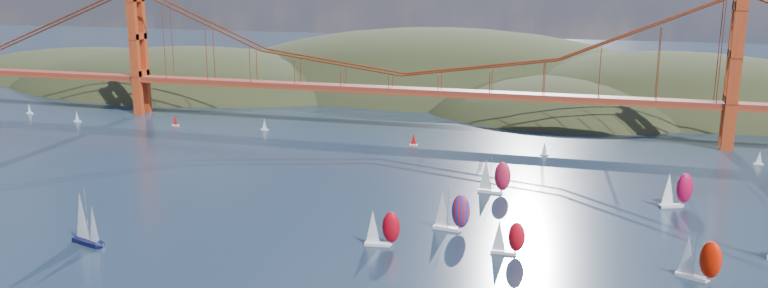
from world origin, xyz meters
TOP-DOWN VIEW (x-y plane):
  - headlands at (44.95, 278.29)m, footprint 725.00×225.00m
  - bridge at (-1.75, 180.00)m, footprint 552.00×12.00m
  - sloop_navy at (-37.93, 34.51)m, footprint 9.26×6.38m
  - racer_0 at (28.88, 52.81)m, footprint 8.44×3.84m
  - racer_1 at (57.61, 55.83)m, footprint 7.60×3.04m
  - racer_2 at (97.34, 52.59)m, footprint 9.15×6.24m
  - racer_3 at (97.02, 103.13)m, footprint 9.45×6.81m
  - racer_5 at (47.85, 102.14)m, footprint 9.48×4.11m
  - racer_rwb at (42.27, 67.75)m, footprint 9.54×4.57m
  - distant_boat_0 at (-167.44, 164.25)m, footprint 3.00×2.00m
  - distant_boat_1 at (-135.13, 154.94)m, footprint 3.00×2.00m
  - distant_boat_2 at (-91.11, 159.53)m, footprint 3.00×2.00m
  - distant_boat_3 at (-52.26, 162.04)m, footprint 3.00×2.00m
  - distant_boat_4 at (127.23, 158.33)m, footprint 3.00×2.00m
  - distant_boat_8 at (58.37, 151.66)m, footprint 3.00×2.00m
  - distant_boat_9 at (11.38, 152.93)m, footprint 3.00×2.00m

SIDE VIEW (x-z plane):
  - headlands at x=44.95m, z-range -60.46..35.54m
  - distant_boat_0 at x=-167.44m, z-range 0.06..4.76m
  - distant_boat_1 at x=-135.13m, z-range 0.06..4.76m
  - distant_boat_2 at x=-91.11m, z-range 0.06..4.76m
  - distant_boat_3 at x=-52.26m, z-range 0.06..4.76m
  - distant_boat_4 at x=127.23m, z-range 0.06..4.76m
  - distant_boat_8 at x=58.37m, z-range 0.06..4.76m
  - distant_boat_9 at x=11.38m, z-range 0.06..4.76m
  - racer_1 at x=57.61m, z-range -0.24..8.54m
  - racer_0 at x=28.88m, z-range -0.26..9.29m
  - racer_2 at x=97.34m, z-range -0.28..9.95m
  - racer_3 at x=97.02m, z-range -0.29..10.32m
  - racer_rwb at x=42.27m, z-range -0.30..10.46m
  - racer_5 at x=47.85m, z-range -0.30..10.47m
  - sloop_navy at x=-37.93m, z-range -0.80..12.91m
  - bridge at x=-1.75m, z-range 4.73..59.73m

